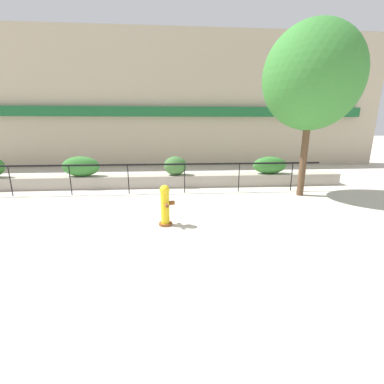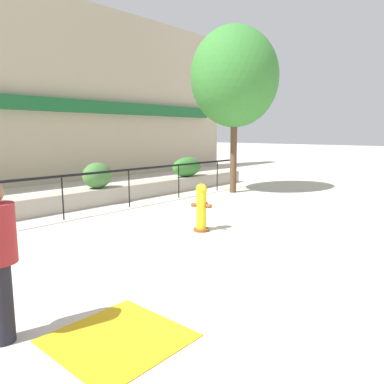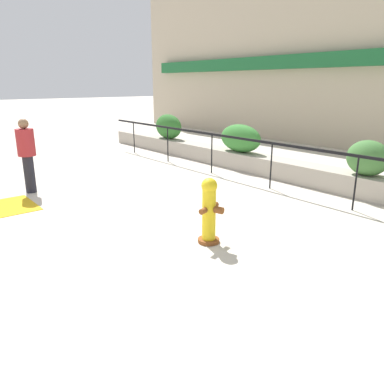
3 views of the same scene
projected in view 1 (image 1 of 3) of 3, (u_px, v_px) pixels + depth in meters
ground_plane at (91, 256)px, 5.17m from camera, size 120.00×120.00×0.00m
building_facade at (144, 101)px, 15.74m from camera, size 30.00×1.36×8.00m
planter_wall_low at (133, 181)px, 10.90m from camera, size 18.00×0.70×0.50m
fence_railing_segment at (128, 168)px, 9.65m from camera, size 15.00×0.05×1.15m
hedge_bush_1 at (81, 166)px, 10.58m from camera, size 1.51×0.65×0.82m
hedge_bush_2 at (175, 166)px, 10.87m from camera, size 0.96×0.70×0.79m
hedge_bush_3 at (270, 165)px, 11.19m from camera, size 1.49×0.62×0.75m
fire_hydrant at (165, 205)px, 6.65m from camera, size 0.47×0.48×1.08m
street_tree at (312, 77)px, 8.67m from camera, size 3.35×3.01×5.89m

